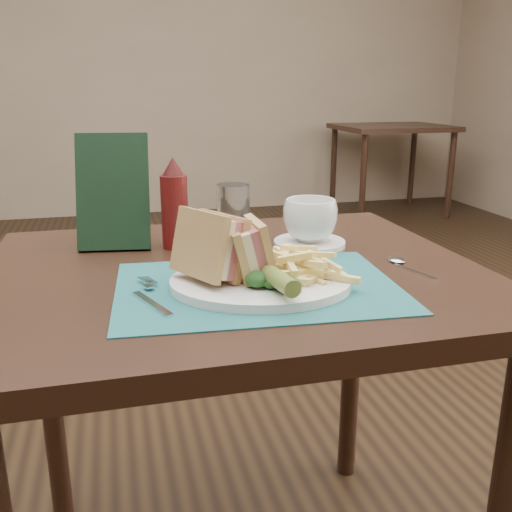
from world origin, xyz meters
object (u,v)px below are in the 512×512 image
(drinking_glass, at_px, (233,216))
(placemat, at_px, (257,287))
(ketchup_bottle, at_px, (174,203))
(sandwich_half_a, at_px, (199,247))
(sandwich_half_b, at_px, (236,250))
(plate, at_px, (260,283))
(table_bg_right, at_px, (390,170))
(saucer, at_px, (309,243))
(check_presenter, at_px, (113,192))
(coffee_cup, at_px, (310,220))
(table_main, at_px, (237,442))

(drinking_glass, bearing_deg, placemat, -93.40)
(drinking_glass, height_order, ketchup_bottle, ketchup_bottle)
(sandwich_half_a, height_order, sandwich_half_b, sandwich_half_a)
(sandwich_half_a, bearing_deg, drinking_glass, 36.82)
(plate, distance_m, drinking_glass, 0.27)
(sandwich_half_b, height_order, drinking_glass, drinking_glass)
(table_bg_right, bearing_deg, saucer, -119.78)
(placemat, relative_size, sandwich_half_b, 4.80)
(ketchup_bottle, bearing_deg, sandwich_half_a, -88.41)
(table_bg_right, xyz_separation_m, drinking_glass, (-2.08, -3.34, 0.44))
(plate, relative_size, check_presenter, 1.26)
(plate, bearing_deg, saucer, 66.31)
(sandwich_half_a, xyz_separation_m, coffee_cup, (0.27, 0.22, -0.02))
(ketchup_bottle, bearing_deg, placemat, -69.82)
(plate, height_order, ketchup_bottle, ketchup_bottle)
(drinking_glass, distance_m, check_presenter, 0.25)
(table_bg_right, relative_size, check_presenter, 3.78)
(table_bg_right, height_order, sandwich_half_b, sandwich_half_b)
(sandwich_half_b, bearing_deg, sandwich_half_a, 179.37)
(table_main, bearing_deg, coffee_cup, 30.66)
(sandwich_half_b, height_order, check_presenter, check_presenter)
(saucer, height_order, check_presenter, check_presenter)
(ketchup_bottle, distance_m, check_presenter, 0.13)
(coffee_cup, distance_m, ketchup_bottle, 0.28)
(table_bg_right, distance_m, sandwich_half_b, 4.20)
(table_main, relative_size, sandwich_half_b, 9.28)
(table_bg_right, xyz_separation_m, check_presenter, (-2.32, -3.28, 0.49))
(sandwich_half_a, xyz_separation_m, check_presenter, (-0.13, 0.31, 0.04))
(saucer, relative_size, check_presenter, 0.63)
(ketchup_bottle, bearing_deg, table_bg_right, 56.41)
(plate, bearing_deg, ketchup_bottle, 122.86)
(drinking_glass, bearing_deg, sandwich_half_b, -101.11)
(plate, xyz_separation_m, sandwich_half_b, (-0.04, 0.01, 0.06))
(table_main, bearing_deg, placemat, -83.66)
(table_main, distance_m, saucer, 0.44)
(table_main, relative_size, coffee_cup, 8.03)
(ketchup_bottle, bearing_deg, drinking_glass, -10.18)
(table_bg_right, xyz_separation_m, plate, (-2.10, -3.60, 0.38))
(placemat, bearing_deg, sandwich_half_b, 173.11)
(sandwich_half_b, relative_size, ketchup_bottle, 0.52)
(table_bg_right, relative_size, placemat, 1.94)
(ketchup_bottle, xyz_separation_m, check_presenter, (-0.12, 0.04, 0.02))
(placemat, bearing_deg, table_main, 96.34)
(table_main, distance_m, drinking_glass, 0.46)
(table_bg_right, xyz_separation_m, coffee_cup, (-1.93, -3.37, 0.43))
(drinking_glass, xyz_separation_m, check_presenter, (-0.24, 0.06, 0.05))
(plate, bearing_deg, table_bg_right, 72.05)
(sandwich_half_b, distance_m, check_presenter, 0.37)
(placemat, xyz_separation_m, sandwich_half_b, (-0.03, 0.00, 0.07))
(sandwich_half_a, bearing_deg, coffee_cup, 10.15)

